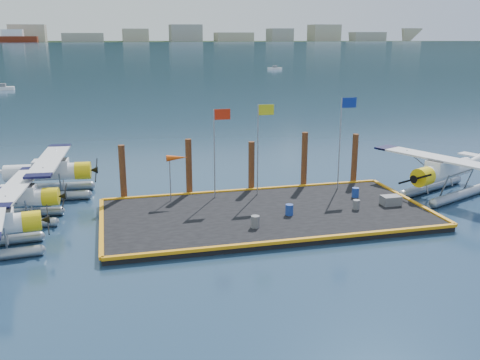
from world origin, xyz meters
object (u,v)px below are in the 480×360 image
Objects in this scene: crate at (391,200)px; piling_1 at (189,169)px; seaplane_d at (445,174)px; piling_2 at (251,168)px; piling_0 at (123,174)px; drum_3 at (255,222)px; seaplane_b at (12,201)px; flagpole_blue at (343,129)px; flagpole_yellow at (261,136)px; drum_1 at (289,210)px; piling_4 at (354,160)px; piling_3 at (304,161)px; flagpole_red at (217,139)px; drum_2 at (356,205)px; seaplane_c at (45,175)px; drum_4 at (355,192)px; windsock at (177,159)px.

piling_1 is at bearing 153.99° from crate.
seaplane_d is 2.71× the size of piling_2.
seaplane_d is 22.41m from piling_0.
drum_3 is at bearing -168.72° from crate.
flagpole_blue is at bearing 97.86° from seaplane_b.
flagpole_yellow is 1.48× the size of piling_1.
drum_1 is 0.17× the size of piling_4.
piling_3 is (5.92, 7.92, 1.40)m from drum_3.
piling_1 is at bearing 136.85° from flagpole_red.
flagpole_blue reaches higher than drum_3.
flagpole_blue is 3.61m from piling_4.
piling_1 is (4.50, 0.00, 0.10)m from piling_0.
drum_1 is 4.49m from drum_2.
drum_2 is at bearing -32.95° from piling_1.
flagpole_yellow is at bearing 76.96° from seaplane_c.
piling_4 is at bearing 101.52° from seaplane_b.
seaplane_c is at bearing 161.97° from drum_4.
seaplane_b is 11.49m from piling_1.
drum_1 is at bearing -156.32° from drum_4.
flagpole_yellow is 8.35m from piling_4.
seaplane_b is 1.51× the size of flagpole_red.
piling_2 is (1.92, 7.92, 1.15)m from drum_3.
flagpole_yellow is 1.55× the size of piling_0.
drum_2 is 7.29m from drum_3.
crate is 9.54m from flagpole_yellow.
flagpole_red is 1.58× the size of piling_2.
flagpole_yellow reaches higher than piling_3.
seaplane_b is 16.21m from flagpole_yellow.
piling_2 is (-5.18, 6.28, 1.20)m from drum_2.
seaplane_b is at bearing 167.00° from drum_1.
flagpole_blue is at bearing -138.42° from piling_4.
crate is (9.68, 1.93, -0.04)m from drum_3.
flagpole_blue is at bearing 92.20° from drum_4.
piling_0 is 0.93× the size of piling_3.
drum_3 is at bearing 81.20° from seaplane_d.
piling_4 is (17.00, 0.00, 0.00)m from piling_0.
drum_2 is at bearing -30.38° from flagpole_red.
piling_3 is at bearing 62.41° from drum_1.
piling_1 is at bearing 180.00° from piling_4.
seaplane_c is 15.40m from flagpole_yellow.
seaplane_c reaches higher than seaplane_b.
drum_3 is at bearing -148.72° from drum_1.
windsock is (-13.29, 4.39, 2.53)m from crate.
windsock is at bearing -24.73° from piling_0.
flagpole_blue is 3.72m from piling_3.
seaplane_d is at bearing -7.04° from windsock.
drum_1 is at bearing -84.10° from flagpole_yellow.
windsock reaches higher than drum_2.
drum_3 reaches higher than drum_1.
seaplane_b is 7.18m from piling_0.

